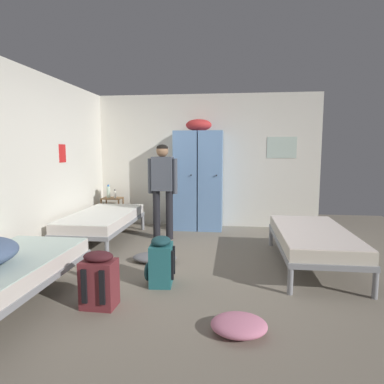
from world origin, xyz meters
TOP-DOWN VIEW (x-y plane):
  - ground_plane at (0.00, 0.00)m, footprint 7.86×7.86m
  - room_backdrop at (-1.14, 1.17)m, footprint 4.35×4.98m
  - locker_bank at (-0.11, 2.18)m, footprint 0.90×0.55m
  - shelf_unit at (-1.82, 2.18)m, footprint 0.38×0.30m
  - bed_left_rear at (-1.57, 1.03)m, footprint 0.90×1.90m
  - bed_left_front at (-1.57, -1.43)m, footprint 0.90×1.90m
  - bed_right at (1.57, 0.24)m, footprint 0.90×1.90m
  - person_traveler at (-0.63, 1.36)m, footprint 0.50×0.21m
  - water_bottle at (-1.90, 2.20)m, footprint 0.07×0.07m
  - lotion_bottle at (-1.75, 2.14)m, footprint 0.05×0.05m
  - backpack_maroon at (-0.72, -1.18)m, footprint 0.33×0.34m
  - backpack_teal at (-0.26, -0.58)m, footprint 0.35×0.34m
  - clothes_pile_pink at (0.60, -1.51)m, footprint 0.47×0.41m
  - clothes_pile_grey at (-0.50, 0.15)m, footprint 0.60×0.37m

SIDE VIEW (x-z plane):
  - ground_plane at x=0.00m, z-range 0.00..0.00m
  - clothes_pile_grey at x=-0.50m, z-range 0.00..0.12m
  - clothes_pile_pink at x=0.60m, z-range 0.00..0.14m
  - backpack_maroon at x=-0.72m, z-range -0.02..0.53m
  - backpack_teal at x=-0.26m, z-range -0.02..0.53m
  - shelf_unit at x=-1.82m, z-range 0.06..0.63m
  - bed_left_rear at x=-1.57m, z-range 0.14..0.63m
  - bed_left_front at x=-1.57m, z-range 0.14..0.63m
  - bed_right at x=1.57m, z-range 0.14..0.63m
  - lotion_bottle at x=-1.75m, z-range 0.56..0.73m
  - water_bottle at x=-1.90m, z-range 0.56..0.81m
  - person_traveler at x=-0.63m, z-range 0.16..1.76m
  - locker_bank at x=-0.11m, z-range -0.07..2.00m
  - room_backdrop at x=-1.14m, z-range 0.00..2.57m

